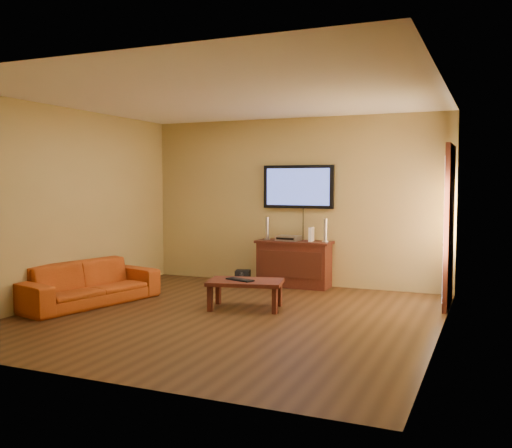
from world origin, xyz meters
The scene contains 14 objects.
ground_plane centered at (0.00, 0.00, 0.00)m, with size 5.00×5.00×0.00m, color #38210F.
room_walls centered at (0.00, 0.62, 1.69)m, with size 5.00×5.00×5.00m.
french_door centered at (2.46, 1.70, 1.05)m, with size 0.07×1.02×2.22m.
media_console centered at (0.08, 2.26, 0.37)m, with size 1.21×0.46×0.74m.
television centered at (0.08, 2.45, 1.59)m, with size 1.17×0.08×0.69m.
coffee_table centered at (0.02, 0.49, 0.33)m, with size 1.07×0.78×0.38m.
sofa centered at (-2.07, -0.08, 0.38)m, with size 1.96×0.57×0.77m, color #AC4413.
speaker_left centered at (-0.39, 2.29, 0.90)m, with size 0.10×0.10×0.36m.
speaker_right centered at (0.59, 2.28, 0.90)m, with size 0.10×0.10×0.36m.
av_receiver centered at (-0.01, 2.25, 0.78)m, with size 0.36×0.25×0.08m, color silver.
game_console centered at (0.36, 2.29, 0.85)m, with size 0.05×0.16×0.22m, color white.
subwoofer centered at (-0.75, 2.11, 0.12)m, with size 0.23×0.23×0.23m, color black.
bottle centered at (-0.70, 1.97, 0.11)m, with size 0.08×0.08×0.23m.
keyboard centered at (-0.04, 0.45, 0.39)m, with size 0.42×0.26×0.02m.
Camera 1 is at (3.03, -6.28, 1.66)m, focal length 40.00 mm.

